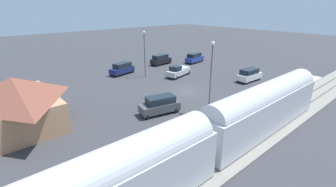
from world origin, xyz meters
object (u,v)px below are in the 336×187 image
(pedestrian_waiting_far, at_px, (250,100))
(suv_white, at_px, (249,75))
(suv_blue, at_px, (194,58))
(suv_black, at_px, (161,59))
(suv_charcoal, at_px, (160,105))
(light_pole_lot_center, at_px, (144,49))
(pedestrian_on_platform, at_px, (252,101))
(suv_navy, at_px, (122,68))
(pickup_silver, at_px, (178,71))
(station_building, at_px, (16,102))
(light_pole_near_platform, at_px, (211,70))

(pedestrian_waiting_far, distance_m, suv_white, 12.62)
(suv_blue, xyz_separation_m, suv_black, (3.68, 7.08, 0.00))
(suv_blue, height_order, suv_charcoal, same)
(suv_white, relative_size, light_pole_lot_center, 0.60)
(light_pole_lot_center, bearing_deg, pedestrian_on_platform, -177.10)
(pedestrian_waiting_far, relative_size, suv_navy, 0.33)
(suv_black, bearing_deg, light_pole_lot_center, 123.76)
(suv_blue, relative_size, pickup_silver, 0.90)
(suv_white, relative_size, suv_navy, 0.95)
(pedestrian_waiting_far, xyz_separation_m, suv_white, (6.50, -10.81, -0.13))
(pickup_silver, bearing_deg, suv_white, -145.12)
(pedestrian_on_platform, relative_size, suv_black, 0.34)
(suv_black, bearing_deg, suv_white, -169.60)
(suv_white, bearing_deg, station_building, 77.39)
(light_pole_near_platform, bearing_deg, pedestrian_waiting_far, -122.41)
(pedestrian_waiting_far, height_order, suv_navy, suv_navy)
(suv_blue, relative_size, suv_charcoal, 0.98)
(suv_blue, height_order, suv_white, same)
(pickup_silver, distance_m, suv_white, 12.65)
(pedestrian_on_platform, bearing_deg, suv_blue, -31.95)
(station_building, height_order, suv_navy, station_building)
(pickup_silver, height_order, suv_charcoal, suv_charcoal)
(pedestrian_on_platform, relative_size, light_pole_near_platform, 0.20)
(pedestrian_waiting_far, xyz_separation_m, pickup_silver, (16.88, -3.57, -0.25))
(suv_black, bearing_deg, suv_navy, 96.75)
(pedestrian_on_platform, xyz_separation_m, suv_charcoal, (6.95, 9.27, -0.13))
(pedestrian_waiting_far, bearing_deg, suv_blue, -32.17)
(pedestrian_waiting_far, relative_size, suv_blue, 0.33)
(suv_navy, height_order, light_pole_near_platform, light_pole_near_platform)
(pickup_silver, bearing_deg, light_pole_near_platform, 149.99)
(suv_navy, relative_size, suv_black, 1.03)
(suv_navy, relative_size, light_pole_lot_center, 0.63)
(pedestrian_waiting_far, distance_m, suv_blue, 26.77)
(suv_blue, bearing_deg, suv_white, 167.96)
(pedestrian_waiting_far, height_order, light_pole_near_platform, light_pole_near_platform)
(station_building, height_order, light_pole_lot_center, light_pole_lot_center)
(pedestrian_on_platform, distance_m, suv_navy, 25.73)
(suv_navy, bearing_deg, station_building, 119.45)
(suv_navy, height_order, suv_black, same)
(pedestrian_on_platform, xyz_separation_m, light_pole_near_platform, (3.31, 4.37, 4.12))
(suv_navy, relative_size, light_pole_near_platform, 0.60)
(station_building, xyz_separation_m, pickup_silver, (2.81, -26.58, -1.89))
(pedestrian_waiting_far, bearing_deg, suv_white, -58.96)
(pedestrian_on_platform, height_order, suv_charcoal, suv_charcoal)
(station_building, bearing_deg, pedestrian_on_platform, -122.41)
(pedestrian_waiting_far, height_order, light_pole_lot_center, light_pole_lot_center)
(pedestrian_waiting_far, distance_m, light_pole_near_platform, 6.76)
(pedestrian_on_platform, distance_m, pickup_silver, 17.72)
(light_pole_near_platform, bearing_deg, suv_blue, -43.50)
(light_pole_near_platform, xyz_separation_m, light_pole_lot_center, (17.85, -3.30, -0.22))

